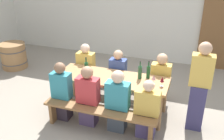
# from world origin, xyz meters

# --- Properties ---
(ground_plane) EXTENTS (24.00, 24.00, 0.00)m
(ground_plane) POSITION_xyz_m (0.00, 0.00, 0.00)
(ground_plane) COLOR gray
(back_wall) EXTENTS (14.00, 0.20, 3.20)m
(back_wall) POSITION_xyz_m (0.00, 3.06, 1.60)
(back_wall) COLOR silver
(back_wall) RESTS_ON ground
(wooden_door) EXTENTS (0.90, 0.06, 2.10)m
(wooden_door) POSITION_xyz_m (1.92, 2.92, 1.05)
(wooden_door) COLOR brown
(wooden_door) RESTS_ON ground
(tasting_table) EXTENTS (2.13, 0.73, 0.75)m
(tasting_table) POSITION_xyz_m (0.00, 0.00, 0.67)
(tasting_table) COLOR #9E7247
(tasting_table) RESTS_ON ground
(bench_near) EXTENTS (2.03, 0.30, 0.45)m
(bench_near) POSITION_xyz_m (0.00, -0.67, 0.36)
(bench_near) COLOR olive
(bench_near) RESTS_ON ground
(bench_far) EXTENTS (2.03, 0.30, 0.45)m
(bench_far) POSITION_xyz_m (0.00, 0.67, 0.36)
(bench_far) COLOR olive
(bench_far) RESTS_ON ground
(wine_bottle_0) EXTENTS (0.07, 0.07, 0.34)m
(wine_bottle_0) POSITION_xyz_m (0.65, 0.19, 0.88)
(wine_bottle_0) COLOR #194723
(wine_bottle_0) RESTS_ON tasting_table
(wine_bottle_1) EXTENTS (0.08, 0.08, 0.33)m
(wine_bottle_1) POSITION_xyz_m (-0.53, 0.01, 0.87)
(wine_bottle_1) COLOR #194723
(wine_bottle_1) RESTS_ON tasting_table
(wine_bottle_2) EXTENTS (0.07, 0.07, 0.35)m
(wine_bottle_2) POSITION_xyz_m (0.51, 0.12, 0.88)
(wine_bottle_2) COLOR #234C2D
(wine_bottle_2) RESTS_ON tasting_table
(wine_glass_0) EXTENTS (0.07, 0.07, 0.18)m
(wine_glass_0) POSITION_xyz_m (0.94, -0.05, 0.88)
(wine_glass_0) COLOR silver
(wine_glass_0) RESTS_ON tasting_table
(wine_glass_1) EXTENTS (0.07, 0.07, 0.18)m
(wine_glass_1) POSITION_xyz_m (0.79, -0.03, 0.88)
(wine_glass_1) COLOR silver
(wine_glass_1) RESTS_ON tasting_table
(seated_guest_near_0) EXTENTS (0.36, 0.24, 1.15)m
(seated_guest_near_0) POSITION_xyz_m (-0.80, -0.52, 0.55)
(seated_guest_near_0) COLOR #332935
(seated_guest_near_0) RESTS_ON ground
(seated_guest_near_1) EXTENTS (0.40, 0.24, 1.15)m
(seated_guest_near_1) POSITION_xyz_m (-0.27, -0.52, 0.55)
(seated_guest_near_1) COLOR #503D60
(seated_guest_near_1) RESTS_ON ground
(seated_guest_near_2) EXTENTS (0.41, 0.24, 1.15)m
(seated_guest_near_2) POSITION_xyz_m (0.28, -0.52, 0.55)
(seated_guest_near_2) COLOR #3E4651
(seated_guest_near_2) RESTS_ON ground
(seated_guest_near_3) EXTENTS (0.41, 0.24, 1.06)m
(seated_guest_near_3) POSITION_xyz_m (0.80, -0.52, 0.49)
(seated_guest_near_3) COLOR #4C4171
(seated_guest_near_3) RESTS_ON ground
(seated_guest_far_0) EXTENTS (0.38, 0.24, 1.16)m
(seated_guest_far_0) POSITION_xyz_m (-0.78, 0.52, 0.55)
(seated_guest_far_0) COLOR #283043
(seated_guest_far_0) RESTS_ON ground
(seated_guest_far_1) EXTENTS (0.34, 0.24, 1.11)m
(seated_guest_far_1) POSITION_xyz_m (-0.05, 0.52, 0.53)
(seated_guest_far_1) COLOR #274441
(seated_guest_far_1) RESTS_ON ground
(seated_guest_far_2) EXTENTS (0.39, 0.24, 1.15)m
(seated_guest_far_2) POSITION_xyz_m (0.84, 0.52, 0.55)
(seated_guest_far_2) COLOR #534D5C
(seated_guest_far_2) RESTS_ON ground
(standing_host) EXTENTS (0.36, 0.24, 1.62)m
(standing_host) POSITION_xyz_m (1.57, -0.01, 0.79)
(standing_host) COLOR #3B3763
(standing_host) RESTS_ON ground
(wine_barrel) EXTENTS (0.70, 0.70, 0.69)m
(wine_barrel) POSITION_xyz_m (-3.26, 1.16, 0.35)
(wine_barrel) COLOR #9E7247
(wine_barrel) RESTS_ON ground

